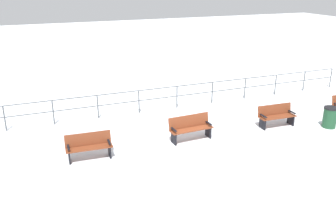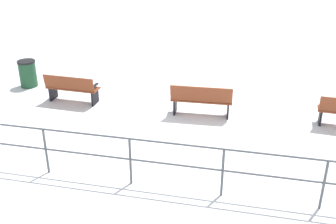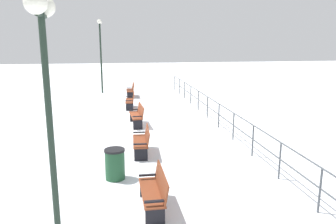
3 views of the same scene
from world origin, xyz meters
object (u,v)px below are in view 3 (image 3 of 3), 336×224
Objects in this scene: bench_fourth at (143,141)px; bench_third at (138,115)px; bench_fifth at (155,190)px; lamppost_near at (100,43)px; trash_bin at (115,164)px; lamppost_middle at (45,65)px; bench_second at (131,100)px; bench_nearest at (131,90)px.

bench_third is at bearing -88.77° from bench_fourth.
bench_fifth is (0.03, 3.83, 0.01)m from bench_fourth.
lamppost_near reaches higher than bench_fifth.
trash_bin is (1.00, 5.80, -0.06)m from bench_third.
lamppost_middle is (0.00, 19.01, -0.10)m from lamppost_near.
bench_second is at bearing 107.27° from lamppost_near.
bench_nearest is at bearing -89.32° from bench_second.
bench_fifth reaches higher than trash_bin.
bench_nearest is 1.00× the size of bench_fifth.
bench_second is 0.93× the size of bench_third.
bench_second is 0.31× the size of lamppost_near.
lamppost_near reaches higher than trash_bin.
bench_third is 5.89m from trash_bin.
lamppost_near is (1.81, -17.29, 3.06)m from bench_fifth.
bench_third is 7.68m from bench_fifth.
bench_fifth is (0.11, 7.68, -0.02)m from bench_third.
bench_nearest reaches higher than bench_fourth.
bench_fourth is 0.36× the size of lamppost_middle.
bench_fifth reaches higher than bench_fourth.
lamppost_middle is (1.80, 13.23, 2.97)m from bench_second.
bench_second is at bearing -95.22° from trash_bin.
bench_fourth is 6.56m from lamppost_middle.
bench_third is 1.07× the size of bench_fourth.
bench_third is at bearing -99.81° from trash_bin.
bench_fourth is (-0.04, 7.68, -0.00)m from bench_second.
bench_fifth is at bearing 115.40° from trash_bin.
lamppost_middle reaches higher than bench_second.
bench_third reaches higher than bench_second.
lamppost_near reaches higher than bench_nearest.
bench_fifth is 2.08m from trash_bin.
bench_fifth is at bearing 95.97° from lamppost_near.
bench_second is (0.18, 3.84, -0.01)m from bench_nearest.
lamppost_near is at bearing -81.71° from bench_third.
bench_fourth is 2.16m from trash_bin.
bench_nearest is 1.83× the size of trash_bin.
bench_fourth is 1.01× the size of bench_fifth.
bench_nearest is 0.93× the size of bench_third.
bench_third reaches higher than bench_fourth.
bench_second reaches higher than trash_bin.
bench_second is 0.99× the size of bench_fourth.
bench_nearest is at bearing -94.49° from trash_bin.
lamppost_middle is (1.92, 9.40, 2.94)m from bench_third.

